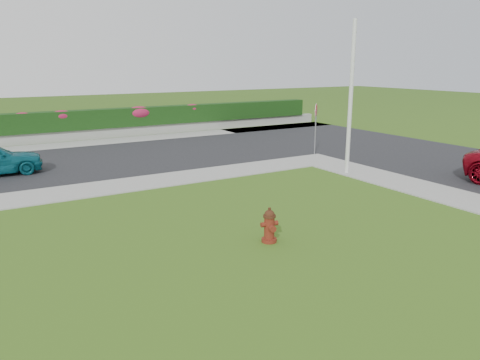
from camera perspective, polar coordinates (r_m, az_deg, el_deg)
ground at (r=10.88m, az=11.12°, el=-9.78°), size 120.00×120.00×0.00m
street_far at (r=21.82m, az=-25.53°, el=1.26°), size 26.00×8.00×0.04m
sidewalk_far at (r=16.90m, az=-27.12°, el=-2.35°), size 24.00×2.00×0.04m
curb_corner at (r=21.79m, az=9.16°, el=2.45°), size 2.00×2.00×0.04m
sidewalk_beyond at (r=27.29m, az=-18.27°, el=4.26°), size 34.00×2.00×0.04m
retaining_wall at (r=28.69m, az=-18.99°, el=5.22°), size 34.00×0.40×0.60m
hedge at (r=28.68m, az=-19.17°, el=6.92°), size 32.00×0.90×1.10m
fire_hydrant at (r=11.68m, az=3.61°, el=-5.60°), size 0.46×0.44×0.89m
utility_pole at (r=18.97m, az=13.34°, el=9.59°), size 0.16×0.16×5.96m
stop_sign at (r=22.78m, az=9.24°, el=7.58°), size 0.52×0.46×2.48m
flower_clump_c at (r=28.11m, az=-24.99°, el=6.97°), size 1.03×0.66×0.51m
flower_clump_d at (r=28.39m, az=-20.91°, el=7.34°), size 1.21×0.78×0.60m
flower_clump_e at (r=29.51m, az=-12.22°, el=8.04°), size 1.53×0.98×0.77m
flower_clump_f at (r=30.83m, az=-5.86°, el=8.68°), size 1.13×0.72×0.56m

